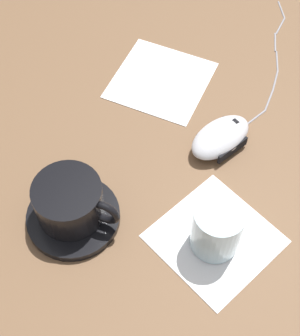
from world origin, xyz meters
The scene contains 8 objects.
ground_plane centered at (0.00, 0.00, 0.00)m, with size 3.00×3.00×0.00m, color brown.
saucer centered at (0.09, 0.13, 0.01)m, with size 0.12×0.12×0.01m, color black.
coffee_cup centered at (0.09, 0.13, 0.04)m, with size 0.12×0.09×0.06m.
computer_mouse centered at (-0.02, -0.08, 0.02)m, with size 0.08×0.11×0.03m.
mouse_cable centered at (-0.02, -0.28, 0.00)m, with size 0.09×0.30×0.00m.
napkin_under_glass centered at (-0.09, 0.06, 0.00)m, with size 0.14×0.14×0.00m, color white.
drinking_glass centered at (-0.09, 0.06, 0.04)m, with size 0.06×0.06×0.08m, color silver.
napkin_spare centered at (0.12, -0.15, 0.00)m, with size 0.15×0.15×0.00m, color white.
Camera 1 is at (-0.17, 0.35, 0.61)m, focal length 55.00 mm.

